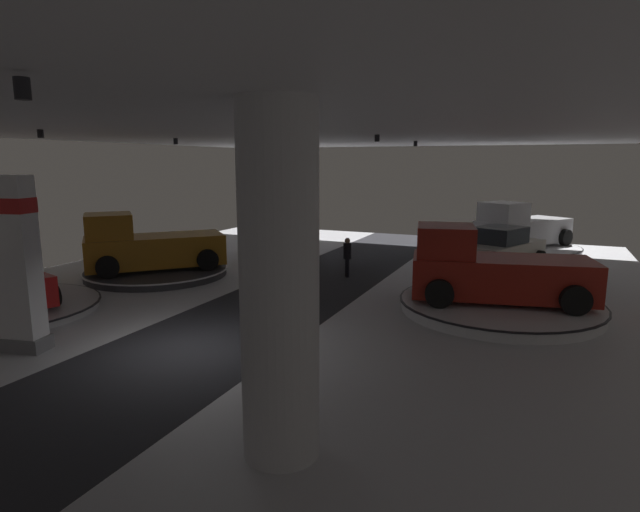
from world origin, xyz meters
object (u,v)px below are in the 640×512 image
(pickup_truck_mid_left, at_px, (147,246))
(display_platform_far_right, at_px, (500,271))
(display_platform_mid_left, at_px, (157,272))
(column_right, at_px, (279,286))
(display_platform_near_left, at_px, (2,308))
(display_platform_mid_right, at_px, (499,305))
(pickup_truck_mid_right, at_px, (490,271))
(visitor_walking_near, at_px, (299,252))
(brand_sign_pylon, at_px, (14,262))
(display_platform_deep_right, at_px, (522,248))
(visitor_walking_far, at_px, (347,255))
(pickup_truck_deep_right, at_px, (520,228))
(display_car_far_right, at_px, (501,250))

(pickup_truck_mid_left, distance_m, display_platform_far_right, 14.40)
(display_platform_mid_left, bearing_deg, column_right, -41.39)
(display_platform_near_left, distance_m, display_platform_mid_right, 15.36)
(display_platform_near_left, height_order, pickup_truck_mid_right, pickup_truck_mid_right)
(display_platform_mid_right, bearing_deg, column_right, -104.56)
(display_platform_far_right, distance_m, visitor_walking_near, 8.33)
(brand_sign_pylon, distance_m, display_platform_far_right, 17.23)
(pickup_truck_mid_right, height_order, display_platform_deep_right, pickup_truck_mid_right)
(column_right, height_order, display_platform_far_right, column_right)
(visitor_walking_far, bearing_deg, display_platform_far_right, 28.02)
(display_platform_near_left, bearing_deg, pickup_truck_deep_right, 51.97)
(brand_sign_pylon, xyz_separation_m, display_platform_deep_right, (10.67, 20.12, -2.05))
(visitor_walking_far, bearing_deg, pickup_truck_mid_right, -25.63)
(display_car_far_right, height_order, display_platform_deep_right, display_car_far_right)
(pickup_truck_mid_right, distance_m, display_platform_far_right, 5.84)
(visitor_walking_far, bearing_deg, visitor_walking_near, -173.36)
(column_right, distance_m, display_platform_far_right, 15.67)
(display_car_far_right, bearing_deg, pickup_truck_deep_right, 85.89)
(column_right, height_order, visitor_walking_near, column_right)
(display_platform_near_left, relative_size, display_platform_far_right, 1.03)
(brand_sign_pylon, bearing_deg, display_platform_mid_right, 37.86)
(column_right, height_order, visitor_walking_far, column_right)
(pickup_truck_mid_right, height_order, display_platform_mid_left, pickup_truck_mid_right)
(brand_sign_pylon, relative_size, display_platform_deep_right, 0.76)
(visitor_walking_near, bearing_deg, display_platform_deep_right, 49.05)
(display_platform_mid_left, bearing_deg, display_platform_near_left, -97.75)
(visitor_walking_near, bearing_deg, brand_sign_pylon, -102.86)
(display_platform_deep_right, xyz_separation_m, visitor_walking_near, (-8.25, -9.51, 0.74))
(display_platform_mid_right, bearing_deg, pickup_truck_deep_right, 90.07)
(display_platform_near_left, bearing_deg, pickup_truck_mid_left, 84.09)
(display_car_far_right, distance_m, visitor_walking_far, 6.32)
(brand_sign_pylon, bearing_deg, display_car_far_right, 53.91)
(visitor_walking_near, bearing_deg, column_right, -65.24)
(display_platform_near_left, relative_size, visitor_walking_far, 3.57)
(column_right, xyz_separation_m, pickup_truck_mid_left, (-10.93, 9.20, -1.51))
(pickup_truck_deep_right, height_order, visitor_walking_far, pickup_truck_deep_right)
(column_right, relative_size, display_platform_mid_left, 0.97)
(display_platform_mid_left, xyz_separation_m, display_platform_far_right, (12.78, 5.88, -0.01))
(column_right, xyz_separation_m, pickup_truck_mid_right, (2.19, 9.59, -1.46))
(brand_sign_pylon, bearing_deg, pickup_truck_mid_left, 110.76)
(pickup_truck_mid_left, bearing_deg, pickup_truck_mid_right, 1.68)
(column_right, xyz_separation_m, display_car_far_right, (2.06, 15.29, -1.71))
(display_platform_mid_right, height_order, pickup_truck_deep_right, pickup_truck_deep_right)
(display_platform_far_right, distance_m, display_car_far_right, 0.89)
(display_platform_near_left, relative_size, pickup_truck_deep_right, 1.02)
(pickup_truck_mid_right, bearing_deg, visitor_walking_far, 154.37)
(display_platform_mid_right, distance_m, display_platform_mid_left, 13.22)
(brand_sign_pylon, bearing_deg, display_platform_mid_left, 108.79)
(brand_sign_pylon, relative_size, display_car_far_right, 0.94)
(display_platform_mid_left, xyz_separation_m, pickup_truck_mid_left, (-0.22, -0.23, 1.07))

